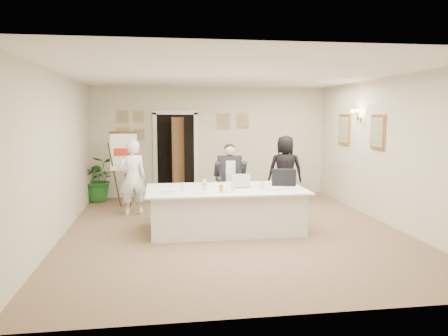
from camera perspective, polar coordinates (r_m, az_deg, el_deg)
name	(u,v)px	position (r m, az deg, el deg)	size (l,w,h in m)	color
floor	(233,229)	(8.09, 1.12, -8.02)	(7.00, 7.00, 0.00)	brown
ceiling	(233,74)	(7.85, 1.17, 12.14)	(6.00, 7.00, 0.02)	white
wall_back	(210,142)	(11.30, -1.78, 3.44)	(6.00, 0.10, 2.80)	beige
wall_front	(290,184)	(4.45, 8.56, -2.02)	(6.00, 0.10, 2.80)	beige
wall_left	(59,156)	(7.93, -20.79, 1.51)	(0.10, 7.00, 2.80)	beige
wall_right	(389,152)	(8.85, 20.70, 2.03)	(0.10, 7.00, 2.80)	beige
doorway	(177,157)	(11.09, -6.20, 1.49)	(1.14, 0.86, 2.20)	black
pictures_back_wall	(179,124)	(11.19, -5.86, 5.68)	(3.40, 0.06, 0.80)	#B9773F
pictures_right_wall	(359,131)	(9.88, 17.26, 4.66)	(0.06, 2.20, 0.80)	#B9773F
wall_sconce	(357,114)	(9.84, 16.97, 6.71)	(0.20, 0.30, 0.24)	gold
conference_table	(226,209)	(7.94, 0.22, -5.39)	(2.83, 1.51, 0.78)	silver
seated_man	(230,179)	(9.09, 0.79, -1.48)	(0.65, 0.69, 1.51)	black
flip_chart	(125,173)	(10.09, -12.87, -0.68)	(0.59, 0.38, 1.69)	#31220F
standing_man	(132,178)	(9.29, -11.87, -1.27)	(0.57, 0.38, 1.57)	white
standing_woman	(285,170)	(10.20, 8.00, -0.31)	(0.80, 0.52, 1.63)	black
potted_palm	(98,179)	(11.03, -16.13, -1.34)	(0.99, 0.86, 1.10)	#1F5D21
laptop	(240,179)	(8.00, 2.11, -1.51)	(0.32, 0.35, 0.28)	#B7BABC
laptop_bag	(284,177)	(8.21, 7.82, -1.22)	(0.45, 0.12, 0.31)	black
paper_stack	(275,189)	(7.80, 6.66, -2.69)	(0.31, 0.22, 0.03)	white
plate_left	(168,192)	(7.46, -7.33, -3.19)	(0.24, 0.24, 0.01)	white
plate_mid	(200,193)	(7.36, -3.18, -3.29)	(0.21, 0.21, 0.01)	white
plate_near	(227,192)	(7.43, 0.36, -3.18)	(0.21, 0.21, 0.01)	white
glass_a	(183,187)	(7.65, -5.42, -2.44)	(0.06, 0.06, 0.14)	silver
glass_b	(233,187)	(7.55, 1.15, -2.54)	(0.06, 0.06, 0.14)	silver
glass_c	(262,186)	(7.71, 5.00, -2.36)	(0.07, 0.07, 0.14)	silver
glass_d	(205,183)	(8.07, -2.55, -1.93)	(0.07, 0.07, 0.14)	silver
oj_glass	(221,189)	(7.45, -0.37, -2.71)	(0.07, 0.07, 0.13)	orange
steel_jug	(204,187)	(7.64, -2.63, -2.55)	(0.08, 0.08, 0.11)	silver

